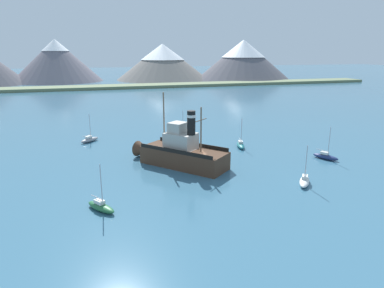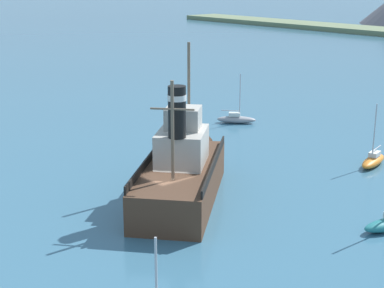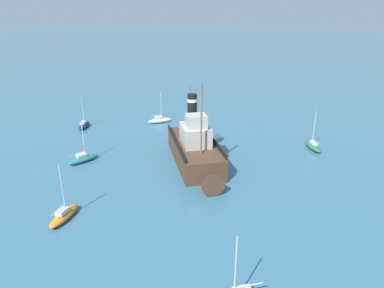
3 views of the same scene
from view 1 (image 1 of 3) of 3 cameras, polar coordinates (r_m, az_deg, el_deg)
ground_plane at (r=45.69m, az=0.48°, el=-4.32°), size 600.00×600.00×0.00m
mountain_ridge at (r=186.25m, az=-8.40°, el=13.59°), size 173.39×65.77×21.18m
shoreline_strip at (r=150.39m, az=-11.89°, el=9.34°), size 240.00×12.00×1.20m
old_tugboat at (r=46.98m, az=-1.98°, el=-1.43°), size 11.95×13.12×9.90m
sailboat_green at (r=35.62m, az=-14.94°, el=-10.01°), size 3.09×3.74×4.90m
sailboat_navy at (r=53.68m, az=21.36°, el=-1.92°), size 2.70×3.89×4.90m
sailboat_grey at (r=62.09m, az=-16.70°, el=0.74°), size 3.54×3.38×4.90m
sailboat_white at (r=42.89m, az=18.24°, el=-5.86°), size 3.21×3.67×4.90m
sailboat_teal at (r=56.60m, az=8.10°, el=-0.14°), size 2.05×3.96×4.90m
sailboat_orange at (r=62.83m, az=-1.65°, el=1.56°), size 1.98×3.95×4.90m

